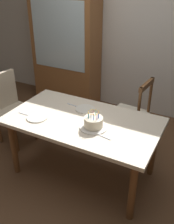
{
  "coord_description": "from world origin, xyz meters",
  "views": [
    {
      "loc": [
        1.12,
        -2.03,
        2.1
      ],
      "look_at": [
        0.05,
        0.0,
        0.82
      ],
      "focal_mm": 41.24,
      "sensor_mm": 36.0,
      "label": 1
    }
  ],
  "objects_px": {
    "dining_table": "(83,126)",
    "plate_near_celebrant": "(37,117)",
    "plate_far_side": "(85,109)",
    "chair_upholstered": "(10,105)",
    "china_cabinet": "(66,48)",
    "chair_spindle_back": "(130,115)",
    "birthday_cake": "(93,123)"
  },
  "relations": [
    {
      "from": "dining_table",
      "to": "plate_near_celebrant",
      "type": "relative_size",
      "value": 7.27
    },
    {
      "from": "plate_near_celebrant",
      "to": "plate_far_side",
      "type": "xyz_separation_m",
      "value": [
        0.36,
        0.4,
        0.0
      ]
    },
    {
      "from": "chair_upholstered",
      "to": "china_cabinet",
      "type": "distance_m",
      "value": 1.46
    },
    {
      "from": "chair_spindle_back",
      "to": "chair_upholstered",
      "type": "xyz_separation_m",
      "value": [
        -1.46,
        -0.61,
        0.07
      ]
    },
    {
      "from": "dining_table",
      "to": "birthday_cake",
      "type": "bearing_deg",
      "value": -28.53
    },
    {
      "from": "dining_table",
      "to": "chair_spindle_back",
      "type": "height_order",
      "value": "chair_spindle_back"
    },
    {
      "from": "plate_near_celebrant",
      "to": "china_cabinet",
      "type": "bearing_deg",
      "value": 112.48
    },
    {
      "from": "dining_table",
      "to": "chair_spindle_back",
      "type": "distance_m",
      "value": 0.83
    },
    {
      "from": "plate_far_side",
      "to": "chair_spindle_back",
      "type": "bearing_deg",
      "value": 57.95
    },
    {
      "from": "plate_far_side",
      "to": "chair_upholstered",
      "type": "relative_size",
      "value": 0.23
    },
    {
      "from": "plate_far_side",
      "to": "china_cabinet",
      "type": "bearing_deg",
      "value": 128.75
    },
    {
      "from": "dining_table",
      "to": "plate_far_side",
      "type": "xyz_separation_m",
      "value": [
        -0.08,
        0.2,
        0.09
      ]
    },
    {
      "from": "plate_near_celebrant",
      "to": "chair_spindle_back",
      "type": "xyz_separation_m",
      "value": [
        0.71,
        0.97,
        -0.27
      ]
    },
    {
      "from": "birthday_cake",
      "to": "china_cabinet",
      "type": "bearing_deg",
      "value": 129.04
    },
    {
      "from": "plate_far_side",
      "to": "china_cabinet",
      "type": "distance_m",
      "value": 1.75
    },
    {
      "from": "chair_spindle_back",
      "to": "china_cabinet",
      "type": "relative_size",
      "value": 0.5
    },
    {
      "from": "plate_far_side",
      "to": "chair_upholstered",
      "type": "height_order",
      "value": "chair_upholstered"
    },
    {
      "from": "plate_near_celebrant",
      "to": "plate_far_side",
      "type": "relative_size",
      "value": 1.0
    },
    {
      "from": "china_cabinet",
      "to": "chair_upholstered",
      "type": "bearing_deg",
      "value": -90.82
    },
    {
      "from": "dining_table",
      "to": "plate_near_celebrant",
      "type": "bearing_deg",
      "value": -155.3
    },
    {
      "from": "birthday_cake",
      "to": "plate_far_side",
      "type": "distance_m",
      "value": 0.39
    },
    {
      "from": "plate_near_celebrant",
      "to": "plate_far_side",
      "type": "bearing_deg",
      "value": 48.35
    },
    {
      "from": "plate_far_side",
      "to": "chair_upholstered",
      "type": "xyz_separation_m",
      "value": [
        -1.11,
        -0.04,
        -0.2
      ]
    },
    {
      "from": "dining_table",
      "to": "china_cabinet",
      "type": "xyz_separation_m",
      "value": [
        -1.17,
        1.56,
        0.32
      ]
    },
    {
      "from": "chair_spindle_back",
      "to": "chair_upholstered",
      "type": "bearing_deg",
      "value": -157.46
    },
    {
      "from": "plate_far_side",
      "to": "china_cabinet",
      "type": "height_order",
      "value": "china_cabinet"
    },
    {
      "from": "birthday_cake",
      "to": "plate_far_side",
      "type": "relative_size",
      "value": 1.27
    },
    {
      "from": "chair_spindle_back",
      "to": "china_cabinet",
      "type": "bearing_deg",
      "value": 151.25
    },
    {
      "from": "plate_near_celebrant",
      "to": "china_cabinet",
      "type": "xyz_separation_m",
      "value": [
        -0.73,
        1.76,
        0.22
      ]
    },
    {
      "from": "dining_table",
      "to": "birthday_cake",
      "type": "distance_m",
      "value": 0.24
    },
    {
      "from": "chair_spindle_back",
      "to": "plate_far_side",
      "type": "bearing_deg",
      "value": -122.05
    },
    {
      "from": "chair_upholstered",
      "to": "china_cabinet",
      "type": "xyz_separation_m",
      "value": [
        0.02,
        1.4,
        0.42
      ]
    }
  ]
}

